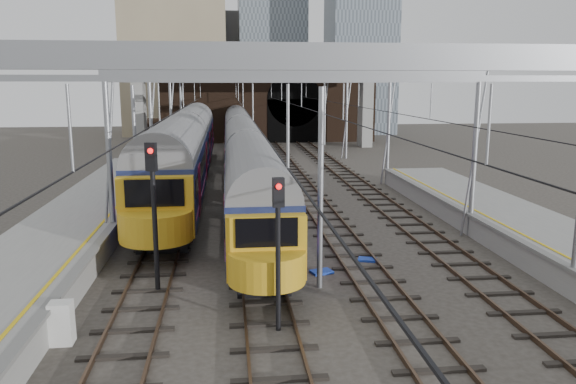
{
  "coord_description": "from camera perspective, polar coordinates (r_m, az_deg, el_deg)",
  "views": [
    {
      "loc": [
        -3.16,
        -16.63,
        7.11
      ],
      "look_at": [
        -0.53,
        7.45,
        2.4
      ],
      "focal_mm": 35.0,
      "sensor_mm": 36.0,
      "label": 1
    }
  ],
  "objects": [
    {
      "name": "overbridge",
      "position": [
        62.71,
        -3.42,
        11.13
      ],
      "size": [
        28.0,
        3.0,
        9.25
      ],
      "color": "gray",
      "rests_on": "ground"
    },
    {
      "name": "ground",
      "position": [
        18.36,
        4.26,
        -11.82
      ],
      "size": [
        160.0,
        160.0,
        0.0
      ],
      "primitive_type": "plane",
      "color": "#38332D",
      "rests_on": "ground"
    },
    {
      "name": "platform_left",
      "position": [
        21.4,
        -25.3,
        -7.93
      ],
      "size": [
        4.32,
        55.0,
        1.12
      ],
      "color": "gray",
      "rests_on": "ground"
    },
    {
      "name": "retaining_wall",
      "position": [
        68.76,
        -2.47,
        8.68
      ],
      "size": [
        28.0,
        2.75,
        9.0
      ],
      "color": "#322016",
      "rests_on": "ground"
    },
    {
      "name": "tracks",
      "position": [
        32.56,
        -0.53,
        -1.57
      ],
      "size": [
        14.4,
        80.0,
        0.22
      ],
      "color": "#4C3828",
      "rests_on": "ground"
    },
    {
      "name": "equip_cover_b",
      "position": [
        21.61,
        3.43,
        -8.09
      ],
      "size": [
        0.93,
        0.78,
        0.09
      ],
      "primitive_type": "cube",
      "rotation": [
        0.0,
        0.0,
        0.31
      ],
      "color": "#1635A9",
      "rests_on": "ground"
    },
    {
      "name": "signal_near_left",
      "position": [
        19.35,
        -13.5,
        -0.81
      ],
      "size": [
        0.41,
        0.48,
        5.2
      ],
      "rotation": [
        0.0,
        0.0,
        -0.35
      ],
      "color": "black",
      "rests_on": "ground"
    },
    {
      "name": "overhead_line",
      "position": [
        38.25,
        -1.53,
        10.19
      ],
      "size": [
        16.8,
        80.0,
        8.0
      ],
      "color": "gray",
      "rests_on": "ground"
    },
    {
      "name": "equip_cover_c",
      "position": [
        23.25,
        8.06,
        -6.81
      ],
      "size": [
        0.87,
        0.73,
        0.09
      ],
      "primitive_type": "cube",
      "rotation": [
        0.0,
        0.0,
        -0.33
      ],
      "color": "#1635A9",
      "rests_on": "ground"
    },
    {
      "name": "signal_near_centre",
      "position": [
        15.86,
        -1.0,
        -4.38
      ],
      "size": [
        0.34,
        0.46,
        4.56
      ],
      "rotation": [
        0.0,
        0.0,
        0.12
      ],
      "color": "black",
      "rests_on": "ground"
    },
    {
      "name": "city_skyline",
      "position": [
        87.87,
        -2.48,
        17.52
      ],
      "size": [
        37.5,
        27.5,
        60.0
      ],
      "color": "tan",
      "rests_on": "ground"
    },
    {
      "name": "train_second",
      "position": [
        40.04,
        -10.31,
        4.44
      ],
      "size": [
        3.08,
        35.64,
        5.21
      ],
      "color": "black",
      "rests_on": "ground"
    },
    {
      "name": "equip_cover_a",
      "position": [
        25.31,
        -0.38,
        -5.2
      ],
      "size": [
        0.91,
        0.71,
        0.1
      ],
      "primitive_type": "cube",
      "rotation": [
        0.0,
        0.0,
        0.16
      ],
      "color": "#1635A9",
      "rests_on": "ground"
    },
    {
      "name": "train_main",
      "position": [
        47.05,
        -4.82,
        5.19
      ],
      "size": [
        2.61,
        60.33,
        4.55
      ],
      "color": "black",
      "rests_on": "ground"
    },
    {
      "name": "relay_cabinet",
      "position": [
        17.06,
        -22.02,
        -12.24
      ],
      "size": [
        0.61,
        0.51,
        1.22
      ],
      "primitive_type": "cube",
      "rotation": [
        0.0,
        0.0,
        0.01
      ],
      "color": "silver",
      "rests_on": "ground"
    }
  ]
}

